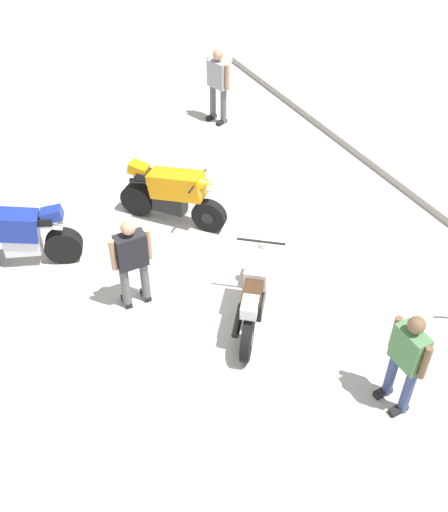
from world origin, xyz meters
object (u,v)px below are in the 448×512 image
at_px(motorcycle_silver_cruiser, 255,292).
at_px(motorcycle_blue_sportbike, 16,235).
at_px(motorcycle_orange_sportbike, 173,194).
at_px(person_in_black_shirt, 132,260).
at_px(person_in_gray_shirt, 218,82).
at_px(person_in_green_shirt, 407,358).

bearing_deg(motorcycle_silver_cruiser, motorcycle_blue_sportbike, 82.19).
bearing_deg(motorcycle_silver_cruiser, motorcycle_orange_sportbike, 39.97).
height_order(motorcycle_orange_sportbike, person_in_black_shirt, person_in_black_shirt).
xyz_separation_m(motorcycle_blue_sportbike, person_in_gray_shirt, (-2.52, 5.00, 0.30)).
relative_size(motorcycle_orange_sportbike, person_in_black_shirt, 1.03).
bearing_deg(motorcycle_blue_sportbike, motorcycle_silver_cruiser, 155.81).
bearing_deg(motorcycle_silver_cruiser, person_in_black_shirt, 90.32).
height_order(motorcycle_silver_cruiser, person_in_gray_shirt, person_in_gray_shirt).
xyz_separation_m(motorcycle_silver_cruiser, person_in_gray_shirt, (-5.39, 2.36, 0.38)).
xyz_separation_m(motorcycle_silver_cruiser, motorcycle_orange_sportbike, (-2.65, -0.02, 0.07)).
distance_m(person_in_green_shirt, person_in_gray_shirt, 7.71).
xyz_separation_m(motorcycle_blue_sportbike, motorcycle_orange_sportbike, (0.21, 2.62, 0.00)).
relative_size(person_in_green_shirt, person_in_black_shirt, 1.01).
bearing_deg(person_in_green_shirt, person_in_gray_shirt, -100.71).
xyz_separation_m(person_in_gray_shirt, person_in_black_shirt, (4.26, -3.74, -0.02)).
height_order(motorcycle_blue_sportbike, motorcycle_silver_cruiser, motorcycle_blue_sportbike).
distance_m(motorcycle_orange_sportbike, person_in_green_shirt, 4.90).
xyz_separation_m(motorcycle_orange_sportbike, person_in_black_shirt, (1.53, -1.36, 0.28)).
bearing_deg(person_in_gray_shirt, motorcycle_orange_sportbike, 31.10).
height_order(person_in_gray_shirt, person_in_black_shirt, person_in_gray_shirt).
bearing_deg(motorcycle_orange_sportbike, person_in_gray_shirt, 99.21).
bearing_deg(person_in_black_shirt, motorcycle_orange_sportbike, -39.22).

